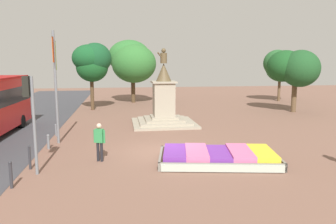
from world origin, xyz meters
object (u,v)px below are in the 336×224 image
object	(u,v)px
traffic_light_near_crossing	(30,107)
banner_pole	(56,82)
pedestrian_near_planter	(99,139)
kerb_bollard_mid_a	(30,157)
kerb_bollard_mid_b	(48,141)
kerb_bollard_south	(11,174)
statue_monument	(164,106)
kerb_bollard_north	(56,130)
flower_planter	(218,157)

from	to	relation	value
traffic_light_near_crossing	banner_pole	size ratio (longest dim) A/B	0.64
pedestrian_near_planter	kerb_bollard_mid_a	bearing A→B (deg)	-165.90
pedestrian_near_planter	kerb_bollard_mid_b	size ratio (longest dim) A/B	2.26
banner_pole	kerb_bollard_south	xyz separation A→B (m)	(-0.47, -6.60, -2.88)
statue_monument	pedestrian_near_planter	size ratio (longest dim) A/B	3.09
traffic_light_near_crossing	pedestrian_near_planter	distance (m)	3.35
kerb_bollard_south	kerb_bollard_north	distance (m)	8.41
pedestrian_near_planter	kerb_bollard_mid_a	distance (m)	2.98
traffic_light_near_crossing	kerb_bollard_south	bearing A→B (deg)	-107.19
traffic_light_near_crossing	kerb_bollard_north	size ratio (longest dim) A/B	5.21
flower_planter	banner_pole	distance (m)	9.62
flower_planter	kerb_bollard_south	distance (m)	8.45
kerb_bollard_south	kerb_bollard_mid_b	xyz separation A→B (m)	(0.18, 5.38, -0.12)
statue_monument	kerb_bollard_south	distance (m)	13.33
kerb_bollard_mid_a	kerb_bollard_mid_b	size ratio (longest dim) A/B	1.32
kerb_bollard_mid_a	kerb_bollard_north	xyz separation A→B (m)	(-0.09, 6.30, -0.14)
kerb_bollard_north	kerb_bollard_mid_b	bearing A→B (deg)	-86.71
kerb_bollard_mid_b	kerb_bollard_north	size ratio (longest dim) A/B	1.03
flower_planter	banner_pole	world-z (taller)	banner_pole
statue_monument	kerb_bollard_north	size ratio (longest dim) A/B	7.18
banner_pole	pedestrian_near_planter	size ratio (longest dim) A/B	3.49
traffic_light_near_crossing	kerb_bollard_south	world-z (taller)	traffic_light_near_crossing
pedestrian_near_planter	kerb_bollard_mid_b	bearing A→B (deg)	137.30
kerb_bollard_south	statue_monument	bearing A→B (deg)	58.11
statue_monument	pedestrian_near_planter	bearing A→B (deg)	-115.72
pedestrian_near_planter	kerb_bollard_mid_b	world-z (taller)	pedestrian_near_planter
banner_pole	statue_monument	bearing A→B (deg)	35.60
kerb_bollard_mid_b	flower_planter	bearing A→B (deg)	-23.56
kerb_bollard_south	kerb_bollard_mid_b	size ratio (longest dim) A/B	1.31
flower_planter	traffic_light_near_crossing	size ratio (longest dim) A/B	1.45
traffic_light_near_crossing	kerb_bollard_mid_b	xyz separation A→B (m)	(-0.26, 3.96, -2.34)
kerb_bollard_south	kerb_bollard_mid_a	size ratio (longest dim) A/B	0.99
banner_pole	kerb_bollard_south	world-z (taller)	banner_pole
flower_planter	kerb_bollard_mid_b	distance (m)	8.79
kerb_bollard_mid_a	kerb_bollard_mid_b	distance (m)	3.27
banner_pole	kerb_bollard_mid_a	distance (m)	5.34
traffic_light_near_crossing	kerb_bollard_mid_b	distance (m)	4.60
traffic_light_near_crossing	banner_pole	world-z (taller)	banner_pole
traffic_light_near_crossing	kerb_bollard_mid_b	world-z (taller)	traffic_light_near_crossing
kerb_bollard_mid_b	kerb_bollard_north	bearing A→B (deg)	93.29
flower_planter	kerb_bollard_south	xyz separation A→B (m)	(-8.24, -1.87, 0.27)
statue_monument	kerb_bollard_south	size ratio (longest dim) A/B	5.35
statue_monument	banner_pole	distance (m)	8.33
traffic_light_near_crossing	banner_pole	bearing A→B (deg)	89.63
kerb_bollard_mid_b	kerb_bollard_south	bearing A→B (deg)	-91.95
flower_planter	pedestrian_near_planter	world-z (taller)	pedestrian_near_planter
statue_monument	traffic_light_near_crossing	xyz separation A→B (m)	(-6.59, -9.87, 1.43)
traffic_light_near_crossing	flower_planter	bearing A→B (deg)	3.27
statue_monument	kerb_bollard_mid_b	size ratio (longest dim) A/B	6.98
statue_monument	pedestrian_near_planter	xyz separation A→B (m)	(-4.08, -8.46, -0.30)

